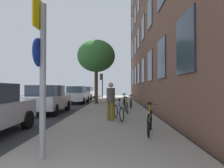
# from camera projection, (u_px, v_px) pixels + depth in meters

# --- Properties ---
(ground_plane) EXTENTS (41.80, 41.80, 0.00)m
(ground_plane) POSITION_uv_depth(u_px,v_px,m) (72.00, 106.00, 15.92)
(ground_plane) COLOR #332D28
(road_asphalt) EXTENTS (7.00, 38.00, 0.01)m
(road_asphalt) POSITION_uv_depth(u_px,v_px,m) (47.00, 106.00, 15.98)
(road_asphalt) COLOR #2D2D30
(road_asphalt) RESTS_ON ground
(sidewalk) EXTENTS (4.20, 38.00, 0.12)m
(sidewalk) POSITION_uv_depth(u_px,v_px,m) (114.00, 105.00, 15.84)
(sidewalk) COLOR gray
(sidewalk) RESTS_ON ground
(building_facade) EXTENTS (0.56, 27.00, 14.56)m
(building_facade) POSITION_uv_depth(u_px,v_px,m) (147.00, 15.00, 15.42)
(building_facade) COLOR brown
(building_facade) RESTS_ON ground
(sign_post) EXTENTS (0.15, 0.60, 3.12)m
(sign_post) POSITION_uv_depth(u_px,v_px,m) (42.00, 65.00, 3.79)
(sign_post) COLOR gray
(sign_post) RESTS_ON sidewalk
(traffic_light) EXTENTS (0.43, 0.24, 3.24)m
(traffic_light) POSITION_uv_depth(u_px,v_px,m) (102.00, 81.00, 25.21)
(traffic_light) COLOR black
(traffic_light) RESTS_ON sidewalk
(tree_near) EXTENTS (3.28, 3.28, 5.54)m
(tree_near) POSITION_uv_depth(u_px,v_px,m) (96.00, 56.00, 16.85)
(tree_near) COLOR #4C3823
(tree_near) RESTS_ON sidewalk
(bicycle_0) EXTENTS (0.53, 1.57, 0.94)m
(bicycle_0) POSITION_uv_depth(u_px,v_px,m) (150.00, 121.00, 5.82)
(bicycle_0) COLOR black
(bicycle_0) RESTS_ON sidewalk
(bicycle_1) EXTENTS (0.54, 1.54, 0.91)m
(bicycle_1) POSITION_uv_depth(u_px,v_px,m) (119.00, 112.00, 8.24)
(bicycle_1) COLOR black
(bicycle_1) RESTS_ON sidewalk
(bicycle_2) EXTENTS (0.42, 1.58, 0.89)m
(bicycle_2) POSITION_uv_depth(u_px,v_px,m) (126.00, 106.00, 10.62)
(bicycle_2) COLOR black
(bicycle_2) RESTS_ON sidewalk
(bicycle_3) EXTENTS (0.42, 1.62, 0.92)m
(bicycle_3) POSITION_uv_depth(u_px,v_px,m) (131.00, 103.00, 13.01)
(bicycle_3) COLOR black
(bicycle_3) RESTS_ON sidewalk
(bicycle_4) EXTENTS (0.42, 1.66, 0.90)m
(bicycle_4) POSITION_uv_depth(u_px,v_px,m) (124.00, 101.00, 15.42)
(bicycle_4) COLOR black
(bicycle_4) RESTS_ON sidewalk
(bicycle_5) EXTENTS (0.42, 1.64, 0.91)m
(bicycle_5) POSITION_uv_depth(u_px,v_px,m) (125.00, 99.00, 17.81)
(bicycle_5) COLOR black
(bicycle_5) RESTS_ON sidewalk
(pedestrian_0) EXTENTS (0.40, 0.40, 1.60)m
(pedestrian_0) POSITION_uv_depth(u_px,v_px,m) (111.00, 99.00, 8.14)
(pedestrian_0) COLOR olive
(pedestrian_0) RESTS_ON sidewalk
(car_1) EXTENTS (1.92, 4.08, 1.62)m
(car_1) POSITION_uv_depth(u_px,v_px,m) (47.00, 99.00, 11.32)
(car_1) COLOR silver
(car_1) RESTS_ON road_asphalt
(car_2) EXTENTS (1.80, 4.07, 1.62)m
(car_2) POSITION_uv_depth(u_px,v_px,m) (77.00, 95.00, 18.45)
(car_2) COLOR silver
(car_2) RESTS_ON road_asphalt
(car_3) EXTENTS (2.03, 4.49, 1.62)m
(car_3) POSITION_uv_depth(u_px,v_px,m) (86.00, 93.00, 25.91)
(car_3) COLOR silver
(car_3) RESTS_ON road_asphalt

